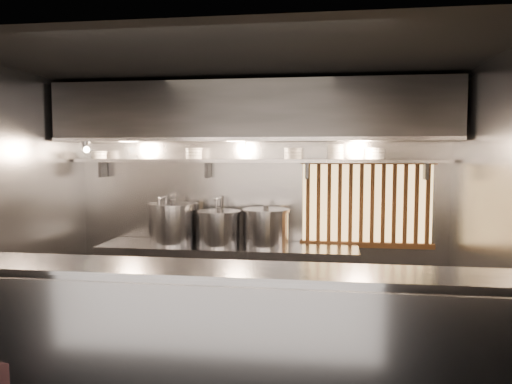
% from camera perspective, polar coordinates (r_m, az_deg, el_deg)
% --- Properties ---
extents(floor, '(4.50, 4.50, 0.00)m').
position_cam_1_polar(floor, '(5.00, -2.37, -18.79)').
color(floor, black).
rests_on(floor, ground).
extents(ceiling, '(4.50, 4.50, 0.00)m').
position_cam_1_polar(ceiling, '(4.66, -2.48, 14.69)').
color(ceiling, black).
rests_on(ceiling, wall_back).
extents(wall_back, '(4.50, 0.00, 4.50)m').
position_cam_1_polar(wall_back, '(6.10, 0.22, -0.90)').
color(wall_back, gray).
rests_on(wall_back, floor).
extents(wall_left, '(0.00, 3.00, 3.00)m').
position_cam_1_polar(wall_left, '(5.51, -26.11, -1.96)').
color(wall_left, gray).
rests_on(wall_left, floor).
extents(wall_right, '(0.00, 3.00, 3.00)m').
position_cam_1_polar(wall_right, '(4.75, 25.34, -2.90)').
color(wall_right, gray).
rests_on(wall_right, floor).
extents(serving_counter, '(4.50, 0.56, 1.13)m').
position_cam_1_polar(serving_counter, '(3.91, -5.12, -16.64)').
color(serving_counter, gray).
rests_on(serving_counter, floor).
extents(cooking_bench, '(3.00, 0.70, 0.90)m').
position_cam_1_polar(cooking_bench, '(5.95, -3.21, -10.34)').
color(cooking_bench, gray).
rests_on(cooking_bench, floor).
extents(bowl_shelf, '(4.40, 0.34, 0.04)m').
position_cam_1_polar(bowl_shelf, '(5.89, -0.03, 3.59)').
color(bowl_shelf, gray).
rests_on(bowl_shelf, wall_back).
extents(exhaust_hood, '(4.40, 0.81, 0.65)m').
position_cam_1_polar(exhaust_hood, '(5.69, -0.36, 9.04)').
color(exhaust_hood, '#2D2D30').
rests_on(exhaust_hood, ceiling).
extents(wood_screen, '(1.56, 0.09, 1.04)m').
position_cam_1_polar(wood_screen, '(6.01, 12.53, -1.28)').
color(wood_screen, '#F3BF6D').
rests_on(wood_screen, wall_back).
extents(faucet_left, '(0.04, 0.30, 0.50)m').
position_cam_1_polar(faucet_left, '(6.24, -10.47, -1.71)').
color(faucet_left, silver).
rests_on(faucet_left, wall_back).
extents(faucet_right, '(0.04, 0.30, 0.50)m').
position_cam_1_polar(faucet_right, '(6.05, -4.19, -1.84)').
color(faucet_right, silver).
rests_on(faucet_right, wall_back).
extents(heat_lamp, '(0.25, 0.35, 0.20)m').
position_cam_1_polar(heat_lamp, '(6.03, -18.95, 5.14)').
color(heat_lamp, gray).
rests_on(heat_lamp, exhaust_hood).
extents(pendant_bulb, '(0.09, 0.09, 0.19)m').
position_cam_1_polar(pendant_bulb, '(5.79, -1.19, 4.38)').
color(pendant_bulb, '#2D2D30').
rests_on(pendant_bulb, exhaust_hood).
extents(stock_pot_left, '(0.71, 0.71, 0.52)m').
position_cam_1_polar(stock_pot_left, '(6.03, -9.46, -3.51)').
color(stock_pot_left, gray).
rests_on(stock_pot_left, cooking_bench).
extents(stock_pot_mid, '(0.60, 0.60, 0.47)m').
position_cam_1_polar(stock_pot_mid, '(5.77, 1.14, -4.05)').
color(stock_pot_mid, gray).
rests_on(stock_pot_mid, cooking_bench).
extents(stock_pot_right, '(0.63, 0.63, 0.44)m').
position_cam_1_polar(stock_pot_right, '(5.83, -4.25, -4.10)').
color(stock_pot_right, gray).
rests_on(stock_pot_right, cooking_bench).
extents(bowl_stack_0, '(0.20, 0.20, 0.09)m').
position_cam_1_polar(bowl_stack_0, '(6.47, -17.51, 4.06)').
color(bowl_stack_0, silver).
rests_on(bowl_stack_0, bowl_shelf).
extents(bowl_stack_1, '(0.21, 0.21, 0.13)m').
position_cam_1_polar(bowl_stack_1, '(6.04, -7.12, 4.39)').
color(bowl_stack_1, silver).
rests_on(bowl_stack_1, bowl_shelf).
extents(bowl_stack_2, '(0.22, 0.22, 0.13)m').
position_cam_1_polar(bowl_stack_2, '(5.84, 4.25, 4.41)').
color(bowl_stack_2, silver).
rests_on(bowl_stack_2, bowl_shelf).
extents(bowl_stack_3, '(0.20, 0.20, 0.17)m').
position_cam_1_polar(bowl_stack_3, '(5.83, 9.07, 4.55)').
color(bowl_stack_3, silver).
rests_on(bowl_stack_3, bowl_shelf).
extents(bowl_stack_4, '(0.24, 0.24, 0.13)m').
position_cam_1_polar(bowl_stack_4, '(5.85, 13.43, 4.30)').
color(bowl_stack_4, silver).
rests_on(bowl_stack_4, bowl_shelf).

